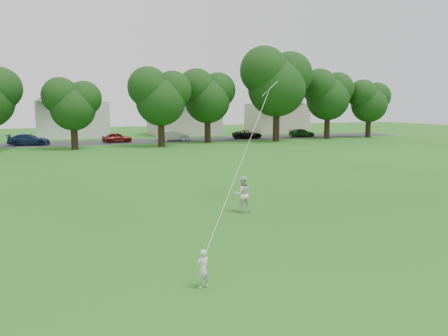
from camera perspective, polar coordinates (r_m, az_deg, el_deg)
name	(u,v)px	position (r m, az deg, el deg)	size (l,w,h in m)	color
ground	(175,259)	(13.14, -6.46, -11.73)	(160.00, 160.00, 0.00)	#205A14
street	(78,143)	(54.20, -18.52, 3.10)	(90.00, 7.00, 0.01)	#2D2D30
toddler	(203,269)	(10.98, -2.77, -13.02)	(0.36, 0.24, 0.99)	silver
older_boy	(242,194)	(18.33, 2.41, -3.43)	(0.74, 0.58, 1.53)	silver
kite	(246,149)	(15.32, 2.94, 2.54)	(3.60, 4.72, 11.27)	white
tree_row	(112,87)	(48.55, -14.43, 10.18)	(79.01, 8.66, 11.74)	black
parked_cars	(81,139)	(53.18, -18.15, 3.67)	(63.42, 2.50, 1.28)	black
house_row	(71,103)	(64.00, -19.34, 8.05)	(76.74, 14.17, 10.48)	beige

